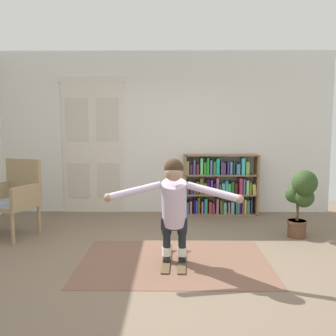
{
  "coord_description": "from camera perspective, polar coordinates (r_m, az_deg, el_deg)",
  "views": [
    {
      "loc": [
        0.13,
        -4.07,
        1.59
      ],
      "look_at": [
        0.08,
        0.56,
        1.05
      ],
      "focal_mm": 39.12,
      "sensor_mm": 36.0,
      "label": 1
    }
  ],
  "objects": [
    {
      "name": "ground_plane",
      "position": [
        4.38,
        -1.17,
        -14.66
      ],
      "size": [
        7.2,
        7.2,
        0.0
      ],
      "primitive_type": "plane",
      "color": "#72614E"
    },
    {
      "name": "rug",
      "position": [
        4.43,
        1.0,
        -14.36
      ],
      "size": [
        2.2,
        1.54,
        0.01
      ],
      "primitive_type": "cube",
      "color": "brown",
      "rests_on": "ground"
    },
    {
      "name": "wicker_chair",
      "position": [
        5.72,
        -22.78,
        -4.0
      ],
      "size": [
        0.77,
        0.77,
        1.1
      ],
      "color": "#9C835E",
      "rests_on": "ground"
    },
    {
      "name": "person_skier",
      "position": [
        4.09,
        0.95,
        -5.37
      ],
      "size": [
        1.47,
        0.58,
        1.16
      ],
      "color": "white",
      "rests_on": "skis_pair"
    },
    {
      "name": "bookshelf",
      "position": [
        6.61,
        7.96,
        -2.84
      ],
      "size": [
        1.31,
        0.3,
        1.08
      ],
      "color": "#88684B",
      "rests_on": "ground"
    },
    {
      "name": "double_door",
      "position": [
        6.78,
        -11.6,
        3.48
      ],
      "size": [
        1.22,
        0.05,
        2.45
      ],
      "color": "beige",
      "rests_on": "ground"
    },
    {
      "name": "skis_pair",
      "position": [
        4.45,
        1.01,
        -13.98
      ],
      "size": [
        0.3,
        0.81,
        0.07
      ],
      "color": "brown",
      "rests_on": "rug"
    },
    {
      "name": "back_wall",
      "position": [
        6.68,
        -0.49,
        5.46
      ],
      "size": [
        6.0,
        0.1,
        2.9
      ],
      "primitive_type": "cube",
      "color": "silver",
      "rests_on": "ground"
    },
    {
      "name": "potted_plant",
      "position": [
        5.46,
        20.06,
        -4.21
      ],
      "size": [
        0.38,
        0.44,
        0.98
      ],
      "color": "brown",
      "rests_on": "ground"
    }
  ]
}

